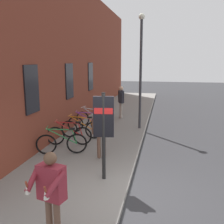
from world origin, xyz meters
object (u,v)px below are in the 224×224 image
object	(u,v)px
transit_info_sign	(104,122)
bicycle_nearest_sign	(69,135)
pedestrian_by_facade	(101,128)
bicycle_beside_lamp	(62,143)
bicycle_end_of_row	(87,123)
street_lamp	(141,62)
bicycle_by_door	(81,129)
bicycle_leaning_wall	(92,119)
pedestrian_crossing_street	(121,99)
tourist_with_hotdogs	(51,188)

from	to	relation	value
transit_info_sign	bicycle_nearest_sign	bearing A→B (deg)	37.44
transit_info_sign	pedestrian_by_facade	distance (m)	1.67
bicycle_beside_lamp	transit_info_sign	distance (m)	2.74
bicycle_end_of_row	street_lamp	world-z (taller)	street_lamp
bicycle_nearest_sign	bicycle_end_of_row	world-z (taller)	same
bicycle_by_door	bicycle_end_of_row	bearing A→B (deg)	2.91
bicycle_leaning_wall	street_lamp	size ratio (longest dim) A/B	0.33
bicycle_leaning_wall	street_lamp	distance (m)	3.57
bicycle_beside_lamp	street_lamp	size ratio (longest dim) A/B	0.32
bicycle_beside_lamp	bicycle_by_door	distance (m)	1.98
bicycle_nearest_sign	bicycle_leaning_wall	bearing A→B (deg)	-2.19
street_lamp	bicycle_leaning_wall	bearing A→B (deg)	95.19
pedestrian_crossing_street	bicycle_end_of_row	bearing A→B (deg)	161.74
bicycle_beside_lamp	pedestrian_crossing_street	distance (m)	6.25
bicycle_nearest_sign	transit_info_sign	world-z (taller)	transit_info_sign
transit_info_sign	pedestrian_by_facade	world-z (taller)	transit_info_sign
pedestrian_by_facade	bicycle_end_of_row	bearing A→B (deg)	24.82
bicycle_by_door	pedestrian_by_facade	world-z (taller)	pedestrian_by_facade
bicycle_end_of_row	pedestrian_crossing_street	distance (m)	3.38
transit_info_sign	street_lamp	distance (m)	5.90
bicycle_by_door	bicycle_leaning_wall	distance (m)	1.91
bicycle_by_door	pedestrian_crossing_street	world-z (taller)	pedestrian_crossing_street
bicycle_beside_lamp	pedestrian_crossing_street	world-z (taller)	pedestrian_crossing_street
bicycle_nearest_sign	bicycle_by_door	world-z (taller)	same
bicycle_leaning_wall	transit_info_sign	distance (m)	5.91
bicycle_beside_lamp	transit_info_sign	bearing A→B (deg)	-130.40
pedestrian_by_facade	tourist_with_hotdogs	bearing A→B (deg)	-178.20
bicycle_by_door	transit_info_sign	xyz separation A→B (m)	(-3.57, -1.80, 1.21)
pedestrian_by_facade	pedestrian_crossing_street	world-z (taller)	pedestrian_crossing_street
bicycle_nearest_sign	bicycle_end_of_row	xyz separation A→B (m)	(1.99, -0.12, 0.00)
bicycle_end_of_row	tourist_with_hotdogs	size ratio (longest dim) A/B	1.03
transit_info_sign	pedestrian_crossing_street	size ratio (longest dim) A/B	1.33
street_lamp	transit_info_sign	bearing A→B (deg)	175.67
bicycle_nearest_sign	tourist_with_hotdogs	distance (m)	5.58
bicycle_end_of_row	tourist_with_hotdogs	distance (m)	7.47
transit_info_sign	pedestrian_crossing_street	distance (m)	7.77
tourist_with_hotdogs	bicycle_leaning_wall	bearing A→B (deg)	10.83
bicycle_nearest_sign	bicycle_by_door	distance (m)	1.00
bicycle_leaning_wall	tourist_with_hotdogs	world-z (taller)	tourist_with_hotdogs
bicycle_end_of_row	bicycle_leaning_wall	bearing A→B (deg)	0.88
bicycle_end_of_row	pedestrian_by_facade	world-z (taller)	pedestrian_by_facade
transit_info_sign	pedestrian_crossing_street	xyz separation A→B (m)	(7.71, 0.82, -0.50)
bicycle_beside_lamp	bicycle_by_door	world-z (taller)	same
bicycle_by_door	bicycle_end_of_row	xyz separation A→B (m)	(1.00, 0.05, 0.00)
bicycle_beside_lamp	pedestrian_by_facade	world-z (taller)	pedestrian_by_facade
bicycle_by_door	pedestrian_by_facade	size ratio (longest dim) A/B	1.06
bicycle_by_door	bicycle_beside_lamp	bearing A→B (deg)	177.96
pedestrian_crossing_street	tourist_with_hotdogs	size ratio (longest dim) A/B	1.06
transit_info_sign	bicycle_beside_lamp	bearing A→B (deg)	49.60
pedestrian_by_facade	pedestrian_crossing_street	xyz separation A→B (m)	(6.21, 0.38, 0.08)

